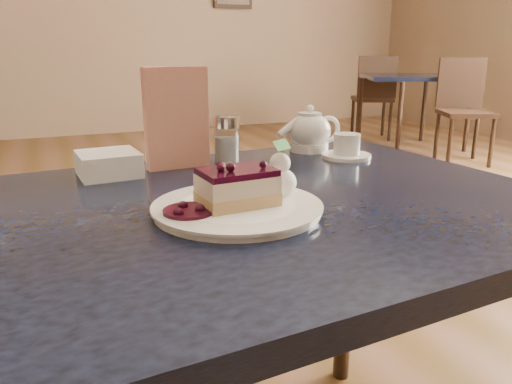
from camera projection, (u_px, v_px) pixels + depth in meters
name	position (u px, v px, depth m)	size (l,w,h in m)	color
main_table	(226.00, 246.00, 0.79)	(1.13, 0.80, 0.68)	black
dessert_plate	(237.00, 208.00, 0.73)	(0.24, 0.24, 0.01)	white
cheesecake_slice	(237.00, 187.00, 0.72)	(0.11, 0.08, 0.05)	#D9C47A
whipped_cream	(280.00, 182.00, 0.77)	(0.05, 0.05, 0.05)	white
berry_sauce	(189.00, 211.00, 0.69)	(0.07, 0.07, 0.01)	black
tea_set	(317.00, 136.00, 1.14)	(0.19, 0.20, 0.10)	white
menu_card	(177.00, 118.00, 0.98)	(0.13, 0.03, 0.20)	beige
sugar_shaker	(227.00, 140.00, 1.02)	(0.05, 0.05, 0.10)	white
napkin_stack	(108.00, 164.00, 0.94)	(0.11, 0.11, 0.05)	white
bg_table_far_right	(410.00, 142.00, 4.60)	(1.11, 1.62, 1.08)	black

